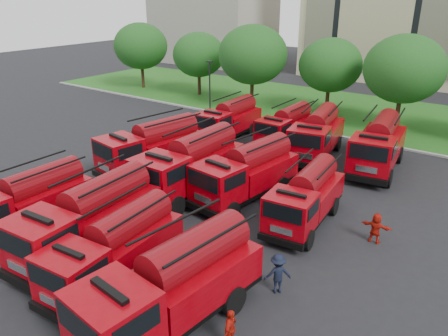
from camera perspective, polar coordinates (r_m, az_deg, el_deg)
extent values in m
plane|color=black|center=(24.29, -7.95, -5.50)|extent=(140.00, 140.00, 0.00)
cube|color=#1E4F15|center=(45.37, 15.35, 7.25)|extent=(70.00, 16.00, 0.12)
cube|color=gray|center=(38.15, 10.86, 4.88)|extent=(70.00, 0.30, 0.14)
cube|color=gray|center=(74.78, -1.46, 17.53)|extent=(18.00, 12.00, 10.00)
cylinder|color=#382314|center=(54.98, -10.55, 11.55)|extent=(0.36, 0.36, 2.62)
ellipsoid|color=#1A4213|center=(54.43, -10.83, 15.38)|extent=(6.30, 6.30, 5.36)
cylinder|color=#382314|center=(50.38, -3.24, 10.77)|extent=(0.36, 0.36, 2.38)
ellipsoid|color=#1A4213|center=(49.81, -3.33, 14.57)|extent=(5.71, 5.71, 4.86)
cylinder|color=#382314|center=(44.56, 3.65, 9.51)|extent=(0.36, 0.36, 2.80)
ellipsoid|color=#1A4213|center=(43.86, 3.78, 14.56)|extent=(6.72, 6.72, 5.71)
cylinder|color=#382314|center=(43.63, 13.30, 8.45)|extent=(0.36, 0.36, 2.45)
ellipsoid|color=#1A4213|center=(42.97, 13.72, 12.93)|extent=(5.88, 5.88, 5.00)
cylinder|color=#382314|center=(40.10, 21.68, 6.47)|extent=(0.36, 0.36, 2.73)
ellipsoid|color=#1A4213|center=(39.33, 22.49, 11.87)|extent=(6.55, 6.55, 5.57)
cylinder|color=black|center=(42.01, -1.87, 10.29)|extent=(0.14, 0.14, 5.00)
cube|color=black|center=(41.55, -1.91, 13.73)|extent=(0.60, 0.25, 0.12)
cube|color=black|center=(24.14, -23.98, -5.94)|extent=(2.19, 6.54, 0.28)
cube|color=maroon|center=(24.28, -22.22, -3.52)|extent=(2.31, 4.30, 1.21)
cylinder|color=#64060C|center=(23.89, -22.56, -1.38)|extent=(1.43, 3.93, 1.40)
cylinder|color=black|center=(25.76, -22.07, -4.07)|extent=(0.33, 1.03, 1.03)
cylinder|color=black|center=(24.11, -19.24, -5.48)|extent=(0.33, 1.03, 1.03)
cube|color=black|center=(21.11, -16.87, -8.81)|extent=(2.98, 7.45, 0.31)
cube|color=black|center=(19.36, -25.04, -13.39)|extent=(2.61, 0.47, 0.36)
cube|color=maroon|center=(19.25, -22.73, -8.85)|extent=(2.73, 2.49, 2.03)
cube|color=black|center=(18.50, -25.81, -9.05)|extent=(2.18, 0.23, 0.88)
cube|color=maroon|center=(21.37, -14.88, -5.62)|extent=(2.93, 4.98, 1.35)
cylinder|color=#64060C|center=(20.89, -15.18, -2.94)|extent=(1.91, 4.48, 1.56)
cylinder|color=black|center=(20.68, -24.70, -11.08)|extent=(0.46, 1.17, 1.14)
cylinder|color=black|center=(18.98, -20.42, -13.55)|extent=(0.46, 1.17, 1.14)
cylinder|color=black|center=(23.02, -15.48, -6.20)|extent=(0.46, 1.17, 1.14)
cylinder|color=black|center=(21.51, -10.99, -7.91)|extent=(0.46, 1.17, 1.14)
cube|color=black|center=(19.02, -13.77, -12.49)|extent=(2.66, 6.58, 0.28)
cube|color=black|center=(17.43, -21.50, -17.42)|extent=(2.31, 0.43, 0.32)
cube|color=maroon|center=(17.28, -19.25, -12.96)|extent=(2.42, 2.21, 1.79)
cube|color=black|center=(16.56, -22.17, -13.36)|extent=(1.92, 0.21, 0.78)
cube|color=maroon|center=(19.22, -11.87, -9.30)|extent=(2.61, 4.40, 1.19)
cylinder|color=#64060C|center=(18.73, -12.11, -6.75)|extent=(1.71, 3.96, 1.38)
cylinder|color=black|center=(18.54, -21.44, -14.90)|extent=(0.41, 1.03, 1.01)
cylinder|color=black|center=(17.18, -16.83, -17.55)|extent=(0.41, 1.03, 1.01)
cylinder|color=black|center=(20.67, -12.69, -9.62)|extent=(0.41, 1.03, 1.01)
cylinder|color=black|center=(19.46, -8.04, -11.46)|extent=(0.41, 1.03, 1.01)
cube|color=black|center=(16.47, -6.52, -17.82)|extent=(3.10, 7.42, 0.31)
cube|color=maroon|center=(14.63, -14.33, -18.61)|extent=(2.74, 2.51, 2.01)
cube|color=black|center=(13.92, -18.63, -19.15)|extent=(2.16, 0.27, 0.88)
cube|color=maroon|center=(16.56, -3.65, -13.82)|extent=(3.00, 4.98, 1.34)
cylinder|color=#64060C|center=(15.94, -3.75, -10.64)|extent=(1.98, 4.47, 1.55)
cylinder|color=black|center=(16.17, -17.07, -20.25)|extent=(0.47, 1.17, 1.13)
cylinder|color=black|center=(18.21, -4.63, -13.70)|extent=(0.47, 1.17, 1.13)
cylinder|color=black|center=(16.90, 1.20, -16.89)|extent=(0.47, 1.17, 1.13)
cube|color=black|center=(29.34, -9.19, 0.89)|extent=(3.50, 7.53, 0.31)
cube|color=black|center=(27.57, -15.33, -1.19)|extent=(2.59, 0.67, 0.36)
cube|color=maroon|center=(27.68, -13.47, 1.80)|extent=(2.87, 2.65, 2.02)
cube|color=black|center=(26.98, -15.63, 2.10)|extent=(2.15, 0.40, 0.88)
cube|color=maroon|center=(29.69, -7.52, 2.95)|extent=(3.26, 5.10, 1.35)
cylinder|color=#64060C|center=(29.34, -7.63, 4.98)|extent=(2.22, 4.54, 1.55)
cylinder|color=black|center=(29.00, -14.85, -0.08)|extent=(0.54, 1.18, 1.14)
cylinder|color=black|center=(27.09, -12.26, -1.44)|extent=(0.54, 1.18, 1.14)
cylinder|color=black|center=(31.31, -7.73, 2.16)|extent=(0.54, 1.18, 1.14)
cylinder|color=black|center=(29.55, -4.91, 1.05)|extent=(0.54, 1.18, 1.14)
cube|color=black|center=(25.92, -4.29, -1.74)|extent=(2.59, 7.64, 0.33)
cube|color=black|center=(23.41, -10.29, -4.99)|extent=(2.72, 0.30, 0.38)
cube|color=maroon|center=(23.66, -8.37, -1.13)|extent=(2.69, 2.42, 2.12)
cube|color=black|center=(22.68, -10.54, -0.99)|extent=(2.28, 0.08, 0.92)
cube|color=maroon|center=(26.44, -2.71, 0.84)|extent=(2.72, 5.03, 1.41)
cylinder|color=#64060C|center=(26.04, -2.75, 3.20)|extent=(1.69, 4.58, 1.63)
cylinder|color=black|center=(24.89, -10.65, -3.44)|extent=(0.39, 1.20, 1.20)
cylinder|color=black|center=(23.31, -6.30, -5.02)|extent=(0.39, 1.20, 1.20)
cylinder|color=black|center=(28.09, -3.74, -0.02)|extent=(0.39, 1.20, 1.20)
cylinder|color=black|center=(26.70, 0.45, -1.19)|extent=(0.39, 1.20, 1.20)
cube|color=black|center=(25.19, 2.95, -2.60)|extent=(3.11, 7.23, 0.30)
cube|color=black|center=(22.86, -2.81, -5.48)|extent=(2.51, 0.54, 0.35)
cube|color=maroon|center=(23.08, -0.83, -1.92)|extent=(2.69, 2.47, 1.95)
cube|color=black|center=(22.17, -2.83, -1.73)|extent=(2.09, 0.30, 0.85)
cube|color=maroon|center=(25.65, 4.56, -0.21)|extent=(2.97, 4.86, 1.30)
cylinder|color=#64060C|center=(25.27, 4.63, 2.02)|extent=(1.98, 4.35, 1.50)
cylinder|color=black|center=(24.21, -3.13, -3.94)|extent=(0.48, 1.13, 1.10)
cylinder|color=black|center=(22.79, 0.95, -5.69)|extent=(0.48, 1.13, 1.10)
cylinder|color=black|center=(27.17, 3.52, -0.92)|extent=(0.48, 1.13, 1.10)
cylinder|color=black|center=(25.91, 7.46, -2.27)|extent=(0.48, 1.13, 1.10)
cube|color=black|center=(23.02, 10.52, -5.70)|extent=(2.68, 6.44, 0.27)
cube|color=black|center=(20.44, 7.37, -9.50)|extent=(2.25, 0.45, 0.31)
cube|color=maroon|center=(20.76, 8.64, -5.70)|extent=(2.38, 2.18, 1.75)
cube|color=black|center=(19.74, 7.60, -5.87)|extent=(1.87, 0.23, 0.76)
cube|color=maroon|center=(23.54, 11.48, -3.17)|extent=(2.59, 4.32, 1.16)
cylinder|color=#64060C|center=(23.15, 11.66, -1.04)|extent=(1.71, 3.88, 1.34)
cylinder|color=black|center=(21.48, 5.73, -7.86)|extent=(0.41, 1.01, 0.98)
cylinder|color=black|center=(20.85, 10.93, -9.19)|extent=(0.41, 1.01, 0.98)
cylinder|color=black|center=(24.72, 9.58, -3.82)|extent=(0.41, 1.01, 0.98)
cylinder|color=black|center=(24.18, 14.13, -4.84)|extent=(0.41, 1.01, 0.98)
cube|color=black|center=(35.44, 0.68, 4.86)|extent=(2.45, 6.72, 0.28)
cube|color=black|center=(32.82, -2.52, 3.31)|extent=(2.38, 0.33, 0.33)
cube|color=maroon|center=(33.32, -1.45, 5.63)|extent=(2.40, 2.18, 1.85)
cube|color=black|center=(32.37, -2.54, 5.90)|extent=(1.99, 0.13, 0.81)
cube|color=maroon|center=(36.06, 1.59, 6.42)|extent=(2.50, 4.45, 1.23)
cylinder|color=#64060C|center=(35.80, 1.61, 7.97)|extent=(1.58, 4.03, 1.42)
cylinder|color=black|center=(34.14, -3.12, 3.97)|extent=(0.37, 1.05, 1.04)
cylinder|color=black|center=(32.94, -0.06, 3.32)|extent=(0.37, 1.05, 1.04)
cylinder|color=black|center=(37.40, 0.70, 5.65)|extent=(0.37, 1.05, 1.04)
cylinder|color=black|center=(36.31, 3.60, 5.09)|extent=(0.37, 1.05, 1.04)
cube|color=black|center=(34.39, 8.08, 4.02)|extent=(2.07, 6.24, 0.27)
cube|color=black|center=(31.78, 5.39, 2.51)|extent=(2.23, 0.23, 0.31)
cube|color=maroon|center=(32.29, 6.38, 4.75)|extent=(2.19, 1.97, 1.74)
cube|color=black|center=(31.34, 5.51, 5.01)|extent=(1.87, 0.05, 0.76)
cube|color=maroon|center=(35.01, 8.90, 5.52)|extent=(2.20, 4.10, 1.16)
cylinder|color=#64060C|center=(34.75, 9.00, 7.01)|extent=(1.35, 3.74, 1.33)
cylinder|color=black|center=(32.97, 4.60, 3.20)|extent=(0.32, 0.98, 0.98)
cylinder|color=black|center=(32.03, 7.73, 2.48)|extent=(0.32, 0.98, 0.98)
cylinder|color=black|center=(36.22, 7.85, 4.83)|extent=(0.32, 0.98, 0.98)
cylinder|color=black|center=(35.36, 10.77, 4.21)|extent=(0.32, 0.98, 0.98)
cube|color=black|center=(32.22, 11.94, 2.64)|extent=(3.63, 7.44, 0.31)
cube|color=black|center=(28.95, 10.19, 0.39)|extent=(2.55, 0.73, 0.36)
cube|color=maroon|center=(29.60, 10.96, 3.30)|extent=(2.87, 2.67, 1.98)
cube|color=black|center=(28.41, 10.44, 3.50)|extent=(2.11, 0.45, 0.86)
cube|color=maroon|center=(33.01, 12.52, 4.56)|extent=(3.32, 5.06, 1.32)
cylinder|color=#64060C|center=(32.71, 12.68, 6.36)|extent=(2.30, 4.48, 1.53)
cylinder|color=black|center=(30.12, 8.55, 1.27)|extent=(0.56, 1.17, 1.12)
cylinder|color=black|center=(29.60, 12.87, 0.57)|extent=(0.56, 1.17, 1.12)
cylinder|color=black|center=(34.20, 10.77, 3.70)|extent=(0.56, 1.17, 1.12)
cylinder|color=black|center=(33.74, 14.61, 3.11)|extent=(0.56, 1.17, 1.12)
cube|color=black|center=(31.02, 19.28, 1.10)|extent=(3.39, 7.60, 0.31)
cube|color=black|center=(27.61, 17.91, -1.45)|extent=(2.63, 0.62, 0.37)
cube|color=maroon|center=(28.28, 18.69, 1.71)|extent=(2.86, 2.64, 2.05)
cube|color=black|center=(27.03, 18.35, 1.88)|extent=(2.19, 0.35, 0.89)
cube|color=maroon|center=(31.84, 19.84, 3.17)|extent=(3.20, 5.13, 1.36)
cylinder|color=#64060C|center=(31.51, 20.10, 5.08)|extent=(2.16, 4.58, 1.57)
cylinder|color=black|center=(28.72, 15.95, -0.40)|extent=(0.52, 1.19, 1.15)
cylinder|color=black|center=(28.40, 20.67, -1.27)|extent=(0.52, 1.19, 1.15)
cylinder|color=black|center=(32.99, 17.79, 2.34)|extent=(0.52, 1.19, 1.15)
cylinder|color=black|center=(32.71, 21.91, 1.61)|extent=(0.52, 1.19, 1.15)
imported|color=black|center=(18.35, 6.90, -15.69)|extent=(1.19, 1.18, 1.71)
imported|color=black|center=(25.66, -22.22, -5.49)|extent=(1.12, 1.10, 1.95)
imported|color=#B6190E|center=(22.45, 18.96, -9.11)|extent=(1.45, 0.68, 1.53)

